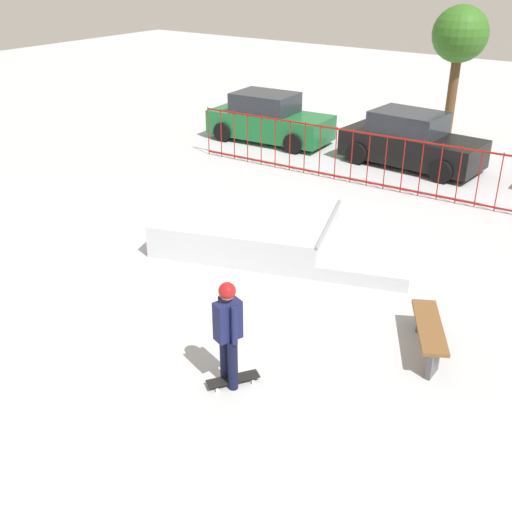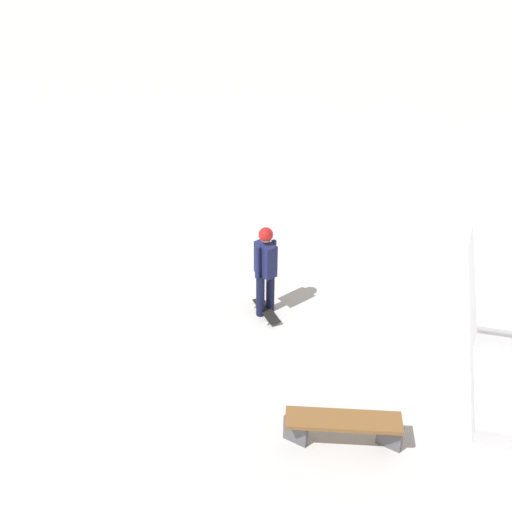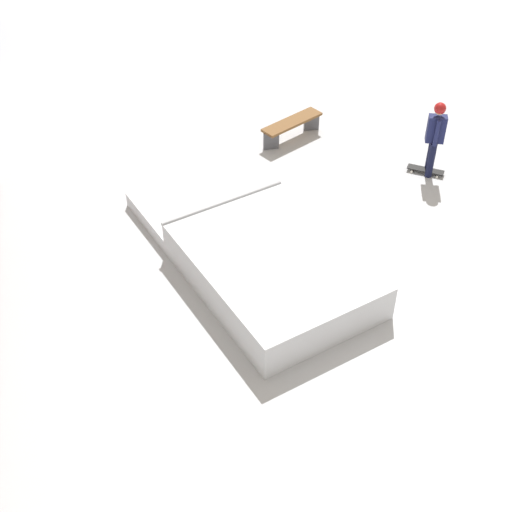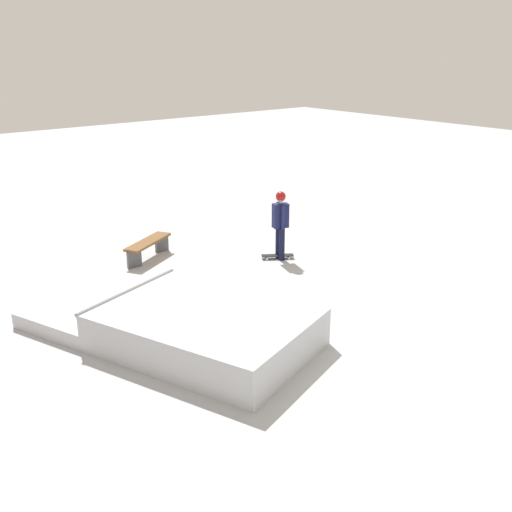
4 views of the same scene
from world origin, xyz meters
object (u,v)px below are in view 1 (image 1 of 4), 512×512
at_px(skater, 228,327).
at_px(skateboard, 233,379).
at_px(skate_ramp, 268,232).
at_px(parked_car_black, 411,142).
at_px(parked_car_green, 269,120).
at_px(distant_tree, 460,37).
at_px(park_bench, 429,331).

xyz_separation_m(skater, skateboard, (0.04, 0.05, -0.93)).
distance_m(skate_ramp, parked_car_black, 7.13).
relative_size(skater, parked_car_black, 0.41).
xyz_separation_m(skate_ramp, skateboard, (2.31, -4.29, -0.24)).
bearing_deg(parked_car_green, skater, -62.11).
height_order(skate_ramp, parked_car_green, parked_car_green).
xyz_separation_m(skate_ramp, parked_car_green, (-4.70, 6.90, 0.41)).
bearing_deg(parked_car_black, parked_car_green, -173.59).
xyz_separation_m(skateboard, parked_car_green, (-7.01, 11.19, 0.65)).
bearing_deg(parked_car_green, skateboard, -61.87).
relative_size(skate_ramp, distant_tree, 1.39).
height_order(skate_ramp, park_bench, skate_ramp).
height_order(skate_ramp, skater, skater).
distance_m(park_bench, parked_car_black, 9.80).
relative_size(skater, distant_tree, 0.40).
bearing_deg(distant_tree, skate_ramp, -90.02).
bearing_deg(park_bench, parked_car_green, 136.19).
xyz_separation_m(parked_car_green, parked_car_black, (4.96, 0.22, 0.00)).
distance_m(skate_ramp, distant_tree, 11.43).
distance_m(skateboard, parked_car_black, 11.61).
bearing_deg(parked_car_green, distant_tree, 37.44).
bearing_deg(skater, skateboard, -18.99).
distance_m(skateboard, parked_car_green, 13.22).
bearing_deg(distant_tree, park_bench, -71.29).
xyz_separation_m(skater, distant_tree, (-2.27, 15.38, 2.28)).
bearing_deg(parked_car_black, distant_tree, 97.57).
height_order(skate_ramp, distant_tree, distant_tree).
bearing_deg(skater, parked_car_green, 52.06).
distance_m(parked_car_green, distant_tree, 6.77).
height_order(skateboard, parked_car_green, parked_car_green).
height_order(parked_car_green, distant_tree, distant_tree).
bearing_deg(distant_tree, parked_car_green, -138.61).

